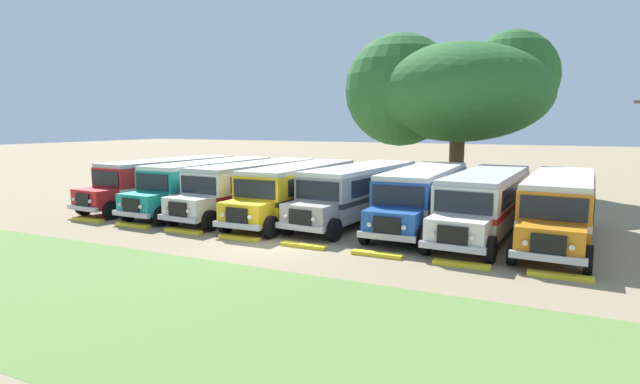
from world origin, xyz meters
TOP-DOWN VIEW (x-y plane):
  - ground_plane at (0.00, 0.00)m, footprint 220.00×220.00m
  - foreground_grass_strip at (0.00, -7.18)m, footprint 80.00×8.64m
  - parked_bus_slot_0 at (-11.04, 6.26)m, footprint 3.55×10.97m
  - parked_bus_slot_1 at (-7.77, 6.11)m, footprint 2.99×10.88m
  - parked_bus_slot_2 at (-4.71, 6.16)m, footprint 3.26×10.93m
  - parked_bus_slot_3 at (-1.71, 6.07)m, footprint 2.72×10.84m
  - parked_bus_slot_4 at (1.47, 6.88)m, footprint 3.48×10.96m
  - parked_bus_slot_5 at (4.83, 6.86)m, footprint 2.72×10.84m
  - parked_bus_slot_6 at (7.85, 6.22)m, footprint 3.23×10.92m
  - parked_bus_slot_7 at (10.91, 6.22)m, footprint 3.13×10.90m
  - curb_wheelstop_0 at (-11.04, 0.36)m, footprint 2.00×0.36m
  - curb_wheelstop_1 at (-7.88, 0.36)m, footprint 2.00×0.36m
  - curb_wheelstop_2 at (-4.73, 0.36)m, footprint 2.00×0.36m
  - curb_wheelstop_3 at (-1.58, 0.36)m, footprint 2.00×0.36m
  - curb_wheelstop_4 at (1.58, 0.36)m, footprint 2.00×0.36m
  - curb_wheelstop_5 at (4.73, 0.36)m, footprint 2.00×0.36m
  - curb_wheelstop_6 at (7.88, 0.36)m, footprint 2.00×0.36m
  - curb_wheelstop_7 at (11.04, 0.36)m, footprint 2.00×0.36m
  - broad_shade_tree at (3.50, 20.13)m, footprint 14.53×14.43m

SIDE VIEW (x-z plane):
  - ground_plane at x=0.00m, z-range 0.00..0.00m
  - foreground_grass_strip at x=0.00m, z-range 0.00..0.01m
  - curb_wheelstop_0 at x=-11.04m, z-range 0.00..0.15m
  - curb_wheelstop_1 at x=-7.88m, z-range 0.00..0.15m
  - curb_wheelstop_2 at x=-4.73m, z-range 0.00..0.15m
  - curb_wheelstop_3 at x=-1.58m, z-range 0.00..0.15m
  - curb_wheelstop_4 at x=1.58m, z-range 0.00..0.15m
  - curb_wheelstop_5 at x=4.73m, z-range 0.00..0.15m
  - curb_wheelstop_6 at x=7.88m, z-range 0.00..0.15m
  - curb_wheelstop_7 at x=11.04m, z-range 0.00..0.15m
  - parked_bus_slot_0 at x=-11.04m, z-range 0.17..2.99m
  - parked_bus_slot_1 at x=-7.77m, z-range 0.17..2.99m
  - parked_bus_slot_2 at x=-4.71m, z-range 0.17..2.99m
  - parked_bus_slot_3 at x=-1.71m, z-range 0.17..2.99m
  - parked_bus_slot_4 at x=1.47m, z-range 0.17..2.99m
  - parked_bus_slot_5 at x=4.83m, z-range 0.17..2.99m
  - parked_bus_slot_6 at x=7.85m, z-range 0.17..2.99m
  - parked_bus_slot_7 at x=10.91m, z-range 0.17..2.99m
  - broad_shade_tree at x=3.50m, z-range 1.57..13.11m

